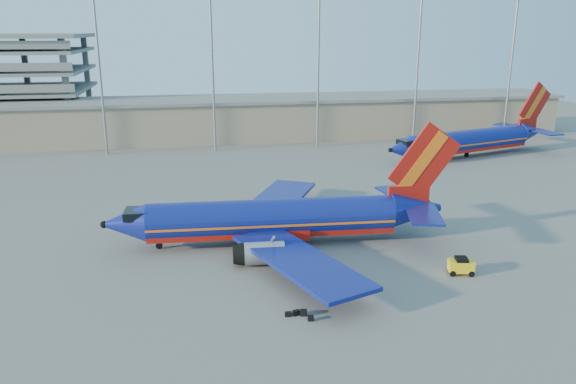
# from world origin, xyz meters

# --- Properties ---
(ground) EXTENTS (220.00, 220.00, 0.00)m
(ground) POSITION_xyz_m (0.00, 0.00, 0.00)
(ground) COLOR slate
(ground) RESTS_ON ground
(terminal_building) EXTENTS (122.00, 16.00, 8.50)m
(terminal_building) POSITION_xyz_m (10.00, 58.00, 4.32)
(terminal_building) COLOR gray
(terminal_building) RESTS_ON ground
(light_mast_row) EXTENTS (101.60, 1.60, 28.65)m
(light_mast_row) POSITION_xyz_m (5.00, 46.00, 17.55)
(light_mast_row) COLOR gray
(light_mast_row) RESTS_ON ground
(aircraft_main) EXTENTS (38.45, 36.94, 13.01)m
(aircraft_main) POSITION_xyz_m (-0.57, -3.93, 2.78)
(aircraft_main) COLOR navy
(aircraft_main) RESTS_ON ground
(aircraft_second) EXTENTS (36.95, 18.95, 12.88)m
(aircraft_second) POSITION_xyz_m (40.74, 32.67, 2.95)
(aircraft_second) COLOR navy
(aircraft_second) RESTS_ON ground
(baggage_tug) EXTENTS (2.57, 1.87, 1.67)m
(baggage_tug) POSITION_xyz_m (15.05, -14.86, 0.87)
(baggage_tug) COLOR yellow
(baggage_tug) RESTS_ON ground
(luggage_pile) EXTENTS (2.18, 1.51, 0.50)m
(luggage_pile) POSITION_xyz_m (-1.60, -20.28, 0.22)
(luggage_pile) COLOR black
(luggage_pile) RESTS_ON ground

